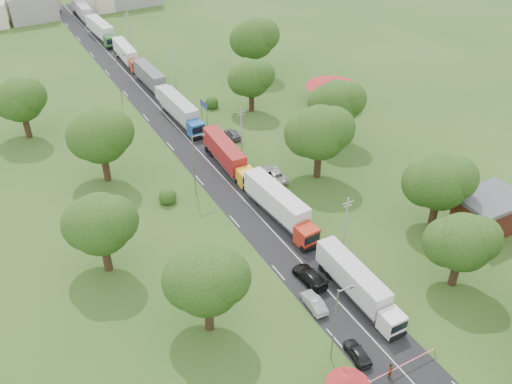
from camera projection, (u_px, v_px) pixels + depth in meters
ground at (279, 237)px, 77.21m from camera, size 260.00×260.00×0.00m
road at (215, 168)px, 91.57m from camera, size 8.00×200.00×0.04m
boom_barrier at (393, 371)px, 58.22m from camera, size 9.22×0.35×1.18m
info_sign at (204, 108)px, 102.69m from camera, size 0.12×3.10×4.10m
pole_1 at (345, 226)px, 71.70m from camera, size 1.60×0.24×9.00m
pole_2 at (242, 132)px, 91.80m from camera, size 1.60×0.24×9.00m
pole_3 at (175, 72)px, 111.90m from camera, size 1.60×0.24×9.00m
pole_4 at (129, 30)px, 132.00m from camera, size 1.60×0.24×9.00m
lamp_0 at (336, 321)px, 57.56m from camera, size 2.03×0.22×10.00m
lamp_1 at (195, 162)px, 82.68m from camera, size 2.03×0.22×10.00m
lamp_2 at (119, 77)px, 107.80m from camera, size 2.03×0.22×10.00m
tree_2 at (462, 242)px, 66.20m from camera, size 8.00×8.00×10.10m
tree_3 at (440, 181)px, 75.42m from camera, size 8.80×8.80×11.07m
tree_4 at (319, 132)px, 85.21m from camera, size 9.60×9.60×12.05m
tree_5 at (337, 102)px, 94.88m from camera, size 8.80×8.80×11.07m
tree_6 at (251, 78)px, 104.64m from camera, size 8.00×8.00×10.10m
tree_7 at (254, 38)px, 118.30m from camera, size 9.60×9.60×12.05m
tree_10 at (206, 280)px, 60.04m from camera, size 8.80×8.80×11.07m
tree_11 at (100, 223)px, 68.01m from camera, size 8.80×8.80×11.07m
tree_12 at (100, 135)px, 84.41m from camera, size 9.60×9.60×12.05m
tree_13 at (20, 99)px, 95.93m from camera, size 8.80×8.80×11.07m
house_brick at (488, 212)px, 77.45m from camera, size 8.60×6.60×5.20m
house_cream at (333, 87)px, 108.62m from camera, size 10.08×10.08×5.80m
distant_town at (73, 1)px, 154.45m from camera, size 52.00×8.00×8.00m
truck_0 at (358, 284)px, 66.82m from camera, size 2.62×14.58×4.04m
truck_1 at (280, 206)px, 79.31m from camera, size 3.52×15.75×4.35m
truck_2 at (227, 155)px, 90.79m from camera, size 3.07×14.77×4.08m
truck_3 at (181, 111)px, 103.36m from camera, size 2.95×15.20×4.21m
truck_4 at (151, 78)px, 115.45m from camera, size 2.76×14.62×4.05m
truck_5 at (127, 54)px, 126.67m from camera, size 2.75×14.14×3.91m
truck_6 at (102, 30)px, 138.79m from camera, size 3.32×15.37×4.25m
truck_7 at (84, 12)px, 150.99m from camera, size 2.94×15.21×4.21m
car_lane_front at (357, 353)px, 60.36m from camera, size 1.97×4.11×1.36m
car_lane_mid at (314, 303)px, 66.28m from camera, size 1.79×4.41×1.42m
car_lane_rear at (310, 276)px, 69.83m from camera, size 2.56×5.55×1.57m
car_verge_near at (274, 174)px, 88.62m from camera, size 3.30×6.14×1.64m
car_verge_far at (233, 134)px, 99.40m from camera, size 1.84×4.24×1.42m
pedestrian_near at (390, 371)px, 58.09m from camera, size 0.84×0.78×1.93m
pedestrian_booth at (348, 382)px, 56.99m from camera, size 0.88×1.04×1.91m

